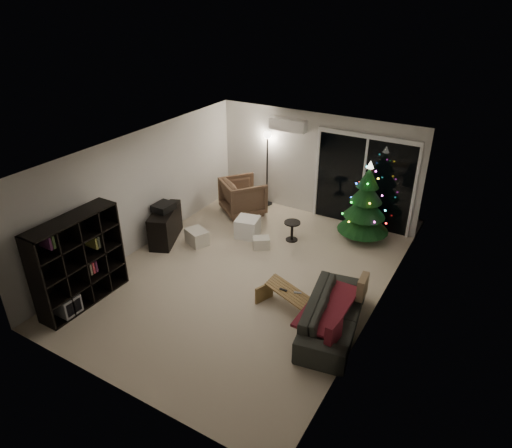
{
  "coord_description": "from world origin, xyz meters",
  "views": [
    {
      "loc": [
        3.93,
        -6.24,
        5.05
      ],
      "look_at": [
        0.1,
        0.3,
        1.05
      ],
      "focal_mm": 32.0,
      "sensor_mm": 36.0,
      "label": 1
    }
  ],
  "objects_px": {
    "bookshelf": "(70,258)",
    "sofa": "(333,315)",
    "armchair": "(243,196)",
    "coffee_table": "(291,301)",
    "media_cabinet": "(165,225)",
    "christmas_tree": "(366,201)"
  },
  "relations": [
    {
      "from": "bookshelf",
      "to": "sofa",
      "type": "height_order",
      "value": "bookshelf"
    },
    {
      "from": "armchair",
      "to": "coffee_table",
      "type": "height_order",
      "value": "armchair"
    },
    {
      "from": "armchair",
      "to": "christmas_tree",
      "type": "relative_size",
      "value": 0.53
    },
    {
      "from": "sofa",
      "to": "bookshelf",
      "type": "bearing_deg",
      "value": 99.72
    },
    {
      "from": "armchair",
      "to": "christmas_tree",
      "type": "bearing_deg",
      "value": -138.63
    },
    {
      "from": "bookshelf",
      "to": "armchair",
      "type": "xyz_separation_m",
      "value": [
        0.76,
        4.46,
        -0.39
      ]
    },
    {
      "from": "sofa",
      "to": "christmas_tree",
      "type": "relative_size",
      "value": 1.11
    },
    {
      "from": "media_cabinet",
      "to": "armchair",
      "type": "xyz_separation_m",
      "value": [
        0.76,
        2.01,
        0.08
      ]
    },
    {
      "from": "sofa",
      "to": "christmas_tree",
      "type": "height_order",
      "value": "christmas_tree"
    },
    {
      "from": "media_cabinet",
      "to": "sofa",
      "type": "height_order",
      "value": "media_cabinet"
    },
    {
      "from": "coffee_table",
      "to": "sofa",
      "type": "bearing_deg",
      "value": 13.49
    },
    {
      "from": "christmas_tree",
      "to": "media_cabinet",
      "type": "bearing_deg",
      "value": -148.57
    },
    {
      "from": "sofa",
      "to": "christmas_tree",
      "type": "bearing_deg",
      "value": 0.51
    },
    {
      "from": "media_cabinet",
      "to": "christmas_tree",
      "type": "relative_size",
      "value": 0.64
    },
    {
      "from": "armchair",
      "to": "coffee_table",
      "type": "xyz_separation_m",
      "value": [
        2.73,
        -2.83,
        -0.26
      ]
    },
    {
      "from": "bookshelf",
      "to": "sofa",
      "type": "xyz_separation_m",
      "value": [
        4.3,
        1.52,
        -0.54
      ]
    },
    {
      "from": "sofa",
      "to": "christmas_tree",
      "type": "xyz_separation_m",
      "value": [
        -0.58,
        3.2,
        0.61
      ]
    },
    {
      "from": "media_cabinet",
      "to": "armchair",
      "type": "relative_size",
      "value": 1.2
    },
    {
      "from": "armchair",
      "to": "coffee_table",
      "type": "relative_size",
      "value": 0.86
    },
    {
      "from": "media_cabinet",
      "to": "sofa",
      "type": "relative_size",
      "value": 0.57
    },
    {
      "from": "media_cabinet",
      "to": "christmas_tree",
      "type": "distance_m",
      "value": 4.39
    },
    {
      "from": "bookshelf",
      "to": "media_cabinet",
      "type": "bearing_deg",
      "value": 103.1
    }
  ]
}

